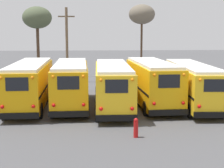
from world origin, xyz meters
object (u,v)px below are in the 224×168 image
fire_hydrant (136,128)px  bare_tree_0 (142,15)px  school_bus_2 (113,84)px  school_bus_0 (30,83)px  bare_tree_1 (37,18)px  school_bus_1 (71,83)px  school_bus_3 (152,82)px  school_bus_4 (192,83)px  utility_pole (67,44)px

fire_hydrant → bare_tree_0: bearing=80.6°
school_bus_2 → school_bus_0: bearing=169.6°
bare_tree_0 → bare_tree_1: bare_tree_0 is taller
school_bus_2 → fire_hydrant: 7.29m
bare_tree_1 → bare_tree_0: bearing=-12.3°
school_bus_0 → bare_tree_1: bearing=96.5°
school_bus_1 → school_bus_3: 6.03m
school_bus_4 → fire_hydrant: 9.54m
bare_tree_1 → school_bus_1: bearing=-76.6°
school_bus_2 → school_bus_4: bearing=6.4°
school_bus_1 → fire_hydrant: school_bus_1 is taller
utility_pole → bare_tree_1: 12.54m
school_bus_2 → school_bus_4: size_ratio=0.94×
school_bus_4 → bare_tree_1: size_ratio=1.23×
school_bus_2 → fire_hydrant: size_ratio=10.00×
school_bus_1 → utility_pole: utility_pole is taller
bare_tree_1 → school_bus_2: bearing=-70.5°
school_bus_0 → fire_hydrant: (6.72, -8.26, -1.24)m
bare_tree_0 → fire_hydrant: bare_tree_0 is taller
school_bus_0 → school_bus_2: bearing=-10.4°
school_bus_0 → bare_tree_0: bare_tree_0 is taller
school_bus_1 → school_bus_4: size_ratio=0.86×
bare_tree_0 → fire_hydrant: (-4.76, -28.69, -7.21)m
utility_pole → school_bus_3: bearing=-60.9°
bare_tree_1 → fire_hydrant: 33.85m
school_bus_3 → fire_hydrant: bearing=-106.3°
school_bus_2 → fire_hydrant: (0.69, -7.15, -1.20)m
school_bus_3 → bare_tree_1: size_ratio=1.06×
school_bus_0 → bare_tree_0: bearing=60.7°
bare_tree_0 → bare_tree_1: 14.51m
school_bus_0 → bare_tree_0: (11.48, 20.43, 5.97)m
school_bus_1 → school_bus_2: (3.01, -0.68, -0.05)m
school_bus_0 → school_bus_2: school_bus_0 is taller
school_bus_2 → bare_tree_0: size_ratio=1.14×
fire_hydrant → school_bus_3: bearing=73.7°
school_bus_4 → fire_hydrant: size_ratio=10.69×
school_bus_3 → bare_tree_0: bearing=83.3°
bare_tree_0 → fire_hydrant: bearing=-99.4°
school_bus_2 → utility_pole: 14.25m
school_bus_4 → bare_tree_0: size_ratio=1.21×
school_bus_2 → school_bus_3: school_bus_3 is taller
school_bus_0 → school_bus_3: size_ratio=1.12×
school_bus_0 → school_bus_3: (9.04, -0.31, 0.02)m
school_bus_1 → fire_hydrant: size_ratio=9.20×
school_bus_1 → school_bus_2: bearing=-12.8°
school_bus_2 → bare_tree_1: bearing=109.5°
utility_pole → school_bus_0: bearing=-99.2°
bare_tree_1 → school_bus_3: bearing=-63.8°
school_bus_2 → school_bus_4: (6.02, 0.67, -0.05)m
school_bus_0 → school_bus_4: bearing=-2.1°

